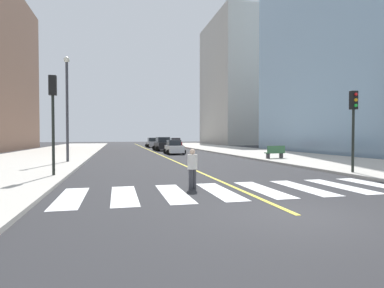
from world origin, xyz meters
name	(u,v)px	position (x,y,z in m)	size (l,w,h in m)	color
ground_plane	(298,216)	(0.00, 0.00, 0.00)	(220.00, 220.00, 0.00)	#28282B
sidewalk_kerb_east	(295,157)	(12.20, 20.00, 0.07)	(10.00, 120.00, 0.15)	#B2ADA3
sidewalk_kerb_west	(21,162)	(-12.20, 20.00, 0.07)	(10.00, 120.00, 0.15)	#B2ADA3
crosswalk_paint	(241,190)	(0.00, 4.00, 0.01)	(13.50, 4.00, 0.01)	silver
lane_divider_paint	(149,150)	(0.00, 40.00, 0.01)	(0.16, 80.00, 0.01)	yellow
parking_garage_concrete	(245,83)	(27.96, 69.91, 16.00)	(18.00, 24.00, 32.00)	#B2ADA3
car_black_nearest	(163,144)	(1.71, 37.51, 0.92)	(2.87, 4.48, 1.96)	black
car_silver_second	(153,143)	(1.75, 51.37, 0.85)	(2.64, 4.13, 1.81)	#B7B7BC
car_white_third	(174,148)	(1.78, 28.82, 0.78)	(2.36, 3.75, 1.67)	silver
car_red_fourth	(175,143)	(5.33, 47.32, 0.84)	(2.61, 4.08, 1.79)	red
traffic_light_near_corner	(354,115)	(7.83, 7.16, 3.28)	(0.36, 0.41, 4.44)	black
traffic_light_far_corner	(53,105)	(-7.87, 9.62, 3.68)	(0.36, 0.41, 5.04)	black
park_bench	(275,152)	(8.97, 17.97, 0.69)	(1.84, 0.71, 1.12)	#33603D
pedestrian_crossing	(192,167)	(-1.78, 4.82, 0.89)	(0.40, 0.40, 1.61)	#38383D
street_lamp	(67,101)	(-8.48, 18.50, 4.88)	(0.44, 0.44, 8.10)	#38383D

